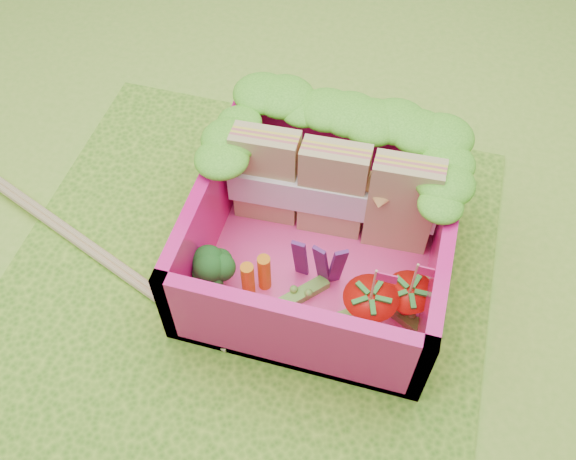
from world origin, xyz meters
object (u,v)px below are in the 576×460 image
(broccoli, at_px, (210,272))
(chopsticks, at_px, (92,249))
(sandwich_stack, at_px, (334,191))
(bento_box, at_px, (321,235))
(strawberry_left, at_px, (368,311))
(strawberry_right, at_px, (407,303))

(broccoli, bearing_deg, chopsticks, 173.65)
(sandwich_stack, xyz_separation_m, broccoli, (-0.50, -0.59, -0.13))
(bento_box, xyz_separation_m, sandwich_stack, (0.01, 0.24, 0.08))
(bento_box, height_order, strawberry_left, strawberry_left)
(sandwich_stack, bearing_deg, chopsticks, -158.25)
(sandwich_stack, distance_m, strawberry_right, 0.71)
(strawberry_left, distance_m, strawberry_right, 0.20)
(bento_box, relative_size, chopsticks, 0.65)
(sandwich_stack, relative_size, broccoli, 3.46)
(chopsticks, bearing_deg, broccoli, -6.35)
(sandwich_stack, xyz_separation_m, strawberry_left, (0.32, -0.57, -0.16))
(sandwich_stack, distance_m, chopsticks, 1.40)
(strawberry_left, xyz_separation_m, chopsticks, (-1.58, 0.07, -0.17))
(strawberry_right, bearing_deg, strawberry_left, -150.62)
(bento_box, relative_size, broccoli, 3.97)
(broccoli, height_order, strawberry_right, strawberry_right)
(bento_box, distance_m, strawberry_left, 0.47)
(strawberry_right, bearing_deg, sandwich_stack, 136.22)
(bento_box, height_order, sandwich_stack, sandwich_stack)
(strawberry_left, xyz_separation_m, strawberry_right, (0.18, 0.10, -0.01))
(bento_box, relative_size, strawberry_right, 2.67)
(broccoli, distance_m, strawberry_right, 1.01)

